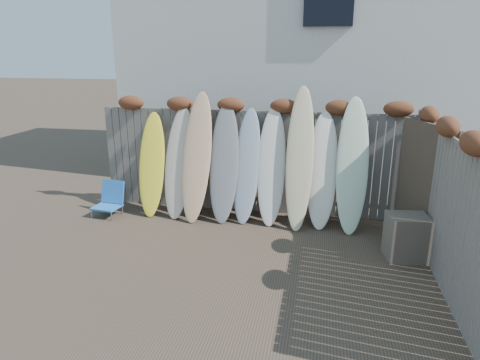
% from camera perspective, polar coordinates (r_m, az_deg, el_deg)
% --- Properties ---
extents(ground, '(80.00, 80.00, 0.00)m').
position_cam_1_polar(ground, '(6.46, -2.06, -11.61)').
color(ground, '#493A2D').
extents(back_fence, '(6.05, 0.28, 2.24)m').
position_cam_1_polar(back_fence, '(8.24, 1.99, 3.57)').
color(back_fence, slate).
rests_on(back_fence, ground).
extents(right_fence, '(0.28, 4.40, 2.24)m').
position_cam_1_polar(right_fence, '(6.32, 25.91, -2.70)').
color(right_fence, slate).
rests_on(right_fence, ground).
extents(house, '(8.50, 5.50, 6.33)m').
position_cam_1_polar(house, '(12.05, 7.47, 17.33)').
color(house, silver).
rests_on(house, ground).
extents(beach_chair, '(0.55, 0.58, 0.65)m').
position_cam_1_polar(beach_chair, '(8.71, -16.97, -2.48)').
color(beach_chair, '#2878C8').
rests_on(beach_chair, ground).
extents(wooden_crate, '(0.66, 0.57, 0.69)m').
position_cam_1_polar(wooden_crate, '(7.07, 21.33, -7.10)').
color(wooden_crate, brown).
rests_on(wooden_crate, ground).
extents(lattice_panel, '(0.57, 1.27, 2.02)m').
position_cam_1_polar(lattice_panel, '(7.34, 23.24, -0.89)').
color(lattice_panel, brown).
rests_on(lattice_panel, ground).
extents(surfboard_0, '(0.54, 0.72, 1.95)m').
position_cam_1_polar(surfboard_0, '(8.41, -11.67, 2.05)').
color(surfboard_0, yellow).
rests_on(surfboard_0, ground).
extents(surfboard_1, '(0.61, 0.78, 2.08)m').
position_cam_1_polar(surfboard_1, '(8.20, -8.16, 2.29)').
color(surfboard_1, beige).
rests_on(surfboard_1, ground).
extents(surfboard_2, '(0.62, 0.87, 2.36)m').
position_cam_1_polar(surfboard_2, '(7.98, -5.79, 3.04)').
color(surfboard_2, '#E5BA85').
rests_on(surfboard_2, ground).
extents(surfboard_3, '(0.57, 0.78, 2.15)m').
position_cam_1_polar(surfboard_3, '(7.92, -2.14, 2.24)').
color(surfboard_3, slate).
rests_on(surfboard_3, ground).
extents(surfboard_4, '(0.54, 0.77, 2.07)m').
position_cam_1_polar(surfboard_4, '(7.89, 0.91, 1.88)').
color(surfboard_4, '#9AABBB').
rests_on(surfboard_4, ground).
extents(surfboard_5, '(0.54, 0.76, 2.10)m').
position_cam_1_polar(surfboard_5, '(7.81, 4.21, 1.79)').
color(surfboard_5, silver).
rests_on(surfboard_5, ground).
extents(surfboard_6, '(0.49, 0.87, 2.49)m').
position_cam_1_polar(surfboard_6, '(7.66, 7.97, 2.89)').
color(surfboard_6, beige).
rests_on(surfboard_6, ground).
extents(surfboard_7, '(0.54, 0.73, 2.04)m').
position_cam_1_polar(surfboard_7, '(7.78, 10.91, 1.24)').
color(surfboard_7, white).
rests_on(surfboard_7, ground).
extents(surfboard_8, '(0.55, 0.82, 2.33)m').
position_cam_1_polar(surfboard_8, '(7.69, 14.76, 1.90)').
color(surfboard_8, silver).
rests_on(surfboard_8, ground).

